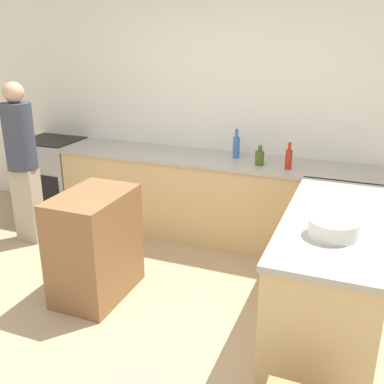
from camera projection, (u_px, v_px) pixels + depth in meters
ground_plane at (130, 333)px, 3.30m from camera, size 14.00×14.00×0.00m
wall_back at (223, 106)px, 4.72m from camera, size 8.00×0.06×2.70m
counter_back at (212, 197)px, 4.74m from camera, size 3.32×0.65×0.88m
counter_peninsula at (329, 273)px, 3.26m from camera, size 0.69×1.74×0.88m
range_oven at (54, 176)px, 5.43m from camera, size 0.70×0.63×0.89m
island_table at (95, 245)px, 3.67m from camera, size 0.49×0.74×0.89m
mixing_bowl at (333, 228)px, 2.81m from camera, size 0.31×0.31×0.11m
olive_oil_bottle at (260, 157)px, 4.30m from camera, size 0.09×0.09×0.19m
hot_sauce_bottle at (289, 159)px, 4.16m from camera, size 0.06×0.06×0.25m
water_bottle_blue at (236, 147)px, 4.53m from camera, size 0.07×0.07×0.30m
person_by_range at (22, 157)px, 4.49m from camera, size 0.30×0.30×1.65m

